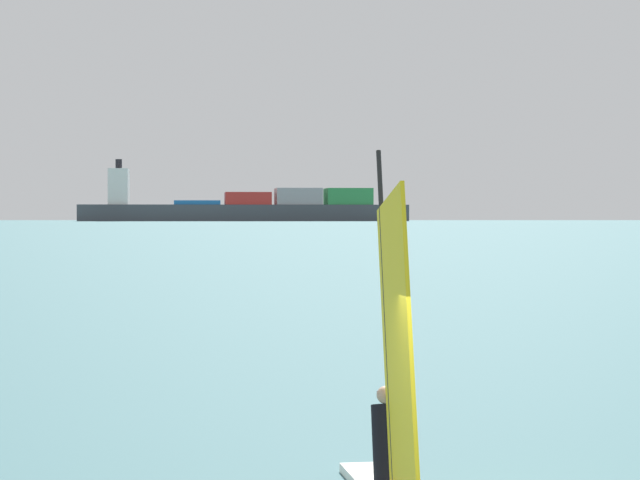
{
  "coord_description": "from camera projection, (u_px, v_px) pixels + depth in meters",
  "views": [
    {
      "loc": [
        -1.49,
        -13.83,
        3.41
      ],
      "look_at": [
        -1.43,
        10.17,
        2.96
      ],
      "focal_mm": 73.88,
      "sensor_mm": 36.0,
      "label": 1
    }
  ],
  "objects": [
    {
      "name": "cargo_ship",
      "position": [
        245.0,
        207.0,
        823.39
      ],
      "size": [
        206.39,
        52.05,
        38.43
      ],
      "rotation": [
        0.0,
        0.0,
        0.1
      ],
      "color": "#3F444C",
      "rests_on": "ground_plane"
    },
    {
      "name": "windsurfer",
      "position": [
        386.0,
        410.0,
        15.78
      ],
      "size": [
        0.97,
        3.34,
        4.27
      ],
      "rotation": [
        0.0,
        0.0,
        1.73
      ],
      "color": "white",
      "rests_on": "ground_plane"
    }
  ]
}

